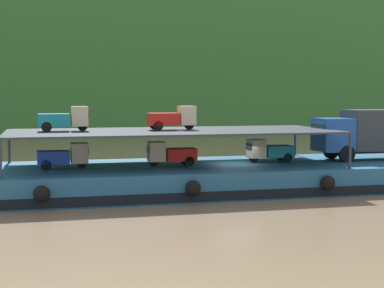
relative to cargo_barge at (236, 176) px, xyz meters
The scene contains 9 objects.
ground_plane 0.75m from the cargo_barge, 90.00° to the left, with size 400.00×400.00×0.00m, color #7F664C.
cargo_barge is the anchor object (origin of this frame).
covered_lorry 9.17m from the cargo_barge, ahead, with size 7.87×2.33×3.10m.
cargo_rack 4.65m from the cargo_barge, behind, with size 18.44×7.55×2.00m.
mini_truck_lower_stern 9.98m from the cargo_barge, behind, with size 2.77×1.25×1.38m.
mini_truck_lower_aft 4.20m from the cargo_barge, behind, with size 2.75×1.22×1.38m.
mini_truck_lower_mid 2.64m from the cargo_barge, ahead, with size 2.78×1.27×1.38m.
mini_truck_upper_stern 10.40m from the cargo_barge, behind, with size 2.74×1.20×1.38m.
mini_truck_upper_mid 5.07m from the cargo_barge, behind, with size 2.76×1.24×1.38m.
Camera 1 is at (-10.85, -33.21, 5.52)m, focal length 55.96 mm.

